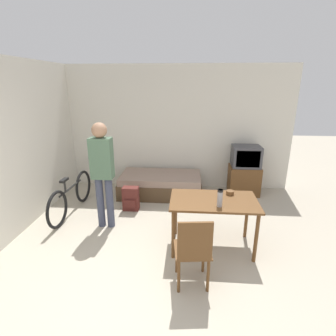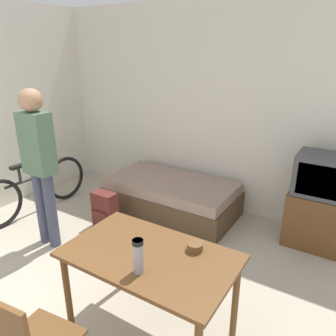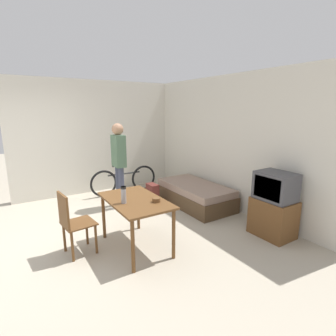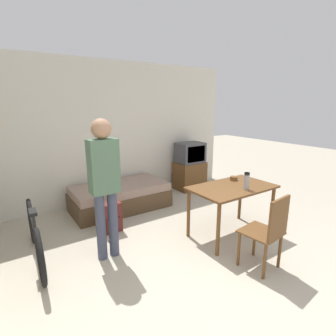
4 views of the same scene
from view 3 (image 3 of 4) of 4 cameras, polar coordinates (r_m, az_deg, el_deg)
name	(u,v)px [view 3 (image 3 of 4)]	position (r m, az deg, el deg)	size (l,w,h in m)	color
ground_plane	(54,242)	(4.63, -23.59, -14.47)	(20.00, 20.00, 0.00)	#B2A893
wall_back	(220,141)	(5.73, 11.25, 5.68)	(5.40, 0.06, 2.70)	silver
wall_left	(106,137)	(6.76, -13.30, 6.63)	(0.06, 4.41, 2.70)	silver
daybed	(195,195)	(5.70, 5.86, -5.77)	(1.74, 0.90, 0.46)	#4C3823
tv	(274,206)	(4.58, 22.05, -7.64)	(0.64, 0.48, 1.06)	brown
dining_table	(135,206)	(3.87, -7.10, -8.14)	(1.22, 0.73, 0.76)	brown
wooden_chair	(72,220)	(3.94, -20.20, -10.67)	(0.46, 0.46, 0.93)	brown
bicycle	(124,180)	(6.49, -9.51, -2.62)	(0.11, 1.67, 0.73)	black
person_standing	(119,159)	(5.48, -10.65, 2.00)	(0.34, 0.23, 1.75)	#3D4256
thermos_flask	(124,194)	(3.67, -9.65, -5.61)	(0.07, 0.07, 0.24)	#99999E
mate_bowl	(156,200)	(3.71, -2.56, -6.95)	(0.11, 0.11, 0.06)	brown
backpack	(152,195)	(5.68, -3.43, -5.79)	(0.30, 0.20, 0.46)	#56231E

